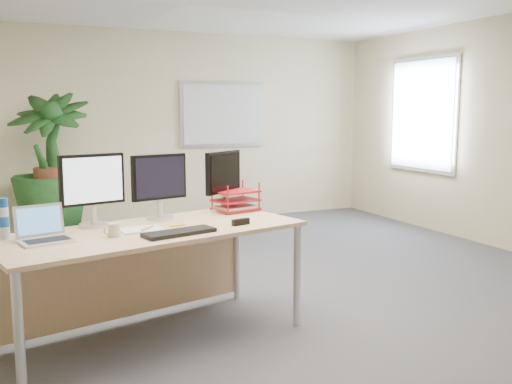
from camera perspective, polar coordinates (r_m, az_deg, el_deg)
name	(u,v)px	position (r m, az deg, el deg)	size (l,w,h in m)	color
floor	(265,318)	(4.58, 0.92, -12.47)	(8.00, 8.00, 0.00)	#434348
back_wall	(141,129)	(8.09, -11.43, 6.16)	(7.00, 0.04, 2.70)	beige
whiteboard	(223,114)	(8.41, -3.36, 7.75)	(1.30, 0.04, 0.95)	#BDBCC2
window	(422,115)	(8.14, 16.29, 7.42)	(0.04, 1.30, 1.55)	#BDBCC2
desk	(144,250)	(4.14, -11.13, -5.74)	(2.24, 1.32, 0.81)	tan
floor_plant	(51,182)	(7.39, -19.80, 0.98)	(0.84, 0.84, 1.50)	#163D17
monitor_left	(93,185)	(4.13, -16.03, 0.65)	(0.46, 0.21, 0.51)	silver
monitor_right	(159,182)	(4.31, -9.65, 0.98)	(0.44, 0.20, 0.49)	silver
monitor_dark	(223,177)	(4.61, -3.28, 1.53)	(0.38, 0.28, 0.48)	silver
laptop	(43,232)	(3.82, -20.50, -3.75)	(0.36, 0.33, 0.22)	silver
keyboard	(179,232)	(3.80, -7.67, -4.03)	(0.49, 0.16, 0.03)	black
coffee_mug	(114,230)	(3.81, -14.04, -3.69)	(0.11, 0.08, 0.09)	silver
spiral_notebook	(141,229)	(3.97, -11.40, -3.69)	(0.28, 0.21, 0.01)	silver
orange_pen	(147,228)	(3.95, -10.81, -3.56)	(0.01, 0.01, 0.14)	orange
yellow_highlighter	(177,225)	(4.06, -7.89, -3.31)	(0.02, 0.02, 0.12)	yellow
water_bottle	(4,220)	(3.96, -23.92, -2.53)	(0.07, 0.07, 0.26)	silver
letter_tray	(236,202)	(4.63, -2.05, -1.00)	(0.39, 0.32, 0.16)	#B1151D
stapler	(241,222)	(4.07, -1.54, -3.01)	(0.14, 0.04, 0.05)	black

